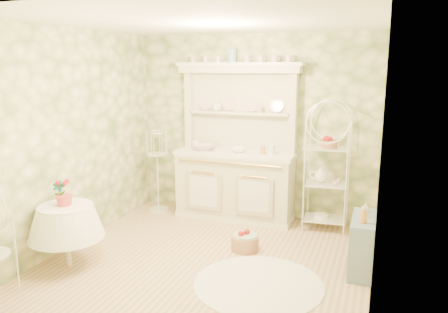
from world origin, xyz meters
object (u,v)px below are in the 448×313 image
(birdcage_stand, at_px, (157,168))
(side_shelf, at_px, (362,247))
(kitchen_dresser, at_px, (235,143))
(floor_basket, at_px, (245,242))
(bakers_rack, at_px, (327,164))
(round_table, at_px, (67,238))

(birdcage_stand, bearing_deg, side_shelf, -18.64)
(kitchen_dresser, distance_m, floor_basket, 1.58)
(bakers_rack, bearing_deg, kitchen_dresser, 174.47)
(bakers_rack, height_order, floor_basket, bakers_rack)
(bakers_rack, relative_size, side_shelf, 2.87)
(kitchen_dresser, xyz_separation_m, bakers_rack, (1.33, -0.01, -0.22))
(kitchen_dresser, distance_m, birdcage_stand, 1.32)
(round_table, xyz_separation_m, birdcage_stand, (0.03, 2.07, 0.36))
(side_shelf, xyz_separation_m, floor_basket, (-1.38, 0.08, -0.17))
(bakers_rack, xyz_separation_m, round_table, (-2.59, -2.17, -0.60))
(side_shelf, bearing_deg, birdcage_stand, 169.17)
(kitchen_dresser, height_order, round_table, kitchen_dresser)
(kitchen_dresser, xyz_separation_m, birdcage_stand, (-1.23, -0.11, -0.46))
(kitchen_dresser, bearing_deg, bakers_rack, -0.44)
(round_table, height_order, floor_basket, round_table)
(birdcage_stand, distance_m, floor_basket, 2.07)
(kitchen_dresser, relative_size, birdcage_stand, 1.67)
(round_table, bearing_deg, kitchen_dresser, 60.01)
(birdcage_stand, height_order, floor_basket, birdcage_stand)
(round_table, relative_size, floor_basket, 2.05)
(kitchen_dresser, xyz_separation_m, side_shelf, (1.88, -1.16, -0.87))
(bakers_rack, xyz_separation_m, side_shelf, (0.55, -1.15, -0.65))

